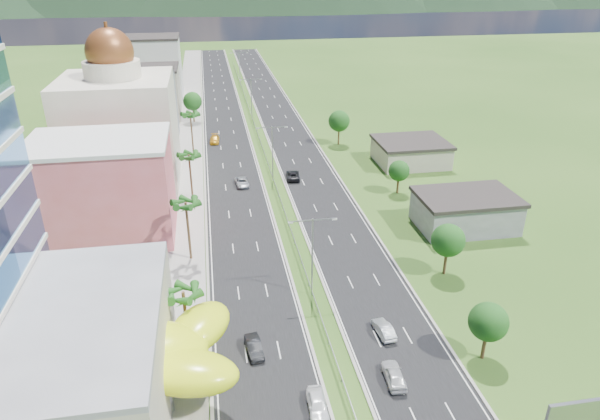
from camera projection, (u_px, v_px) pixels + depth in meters
ground at (329, 344)px, 60.23m from camera, size 500.00×500.00×0.00m
road_left at (225, 126)px, 139.31m from camera, size 11.00×260.00×0.04m
road_right at (282, 123)px, 141.63m from camera, size 11.00×260.00×0.04m
sidewalk_left at (188, 127)px, 137.83m from camera, size 7.00×260.00×0.12m
median_guardrail at (261, 143)px, 124.16m from camera, size 0.10×216.06×0.76m
streetlight_median_b at (312, 249)px, 66.27m from camera, size 6.04×0.25×11.00m
streetlight_median_c at (272, 148)px, 101.94m from camera, size 6.04×0.25×11.00m
streetlight_median_d at (251, 95)px, 142.07m from camera, size 6.04×0.25×11.00m
streetlight_median_e at (239, 65)px, 182.19m from camera, size 6.04×0.25×11.00m
lime_canopy at (136, 353)px, 51.44m from camera, size 18.00×15.00×7.40m
pink_shophouse at (104, 190)px, 81.24m from camera, size 20.00×15.00×15.00m
domed_building at (120, 124)px, 100.11m from camera, size 20.00×20.00×28.70m
midrise_grey at (141, 108)px, 123.99m from camera, size 16.00×15.00×16.00m
midrise_beige at (149, 94)px, 144.24m from camera, size 16.00×15.00×13.00m
midrise_white at (154, 69)px, 163.69m from camera, size 16.00×15.00×18.00m
billboard at (574, 418)px, 44.92m from camera, size 5.20×0.35×6.20m
shed_near at (465, 213)px, 85.78m from camera, size 15.00×10.00×5.00m
shed_far at (410, 153)px, 112.97m from camera, size 14.00×12.00×4.40m
palm_tree_b at (183, 296)px, 56.61m from camera, size 3.60×3.60×8.10m
palm_tree_c at (186, 206)px, 73.83m from camera, size 3.60×3.60×9.60m
palm_tree_d at (189, 157)px, 94.75m from camera, size 3.60×3.60×8.60m
palm_tree_e at (190, 116)px, 116.72m from camera, size 3.60×3.60×9.40m
leafy_tree_lfar at (192, 101)px, 140.17m from camera, size 4.90×4.90×8.05m
leafy_tree_ra at (488, 322)px, 56.21m from camera, size 4.20×4.20×6.90m
leafy_tree_rb at (448, 240)px, 71.66m from camera, size 4.55×4.55×7.47m
leafy_tree_rc at (399, 171)px, 97.44m from camera, size 3.85×3.85×6.33m
leafy_tree_rd at (339, 121)px, 123.05m from camera, size 4.90×4.90×8.05m
mountain_ridge at (284, 9)px, 470.76m from camera, size 860.00×140.00×90.00m
car_white_near_left at (317, 404)px, 51.06m from camera, size 2.06×4.63×1.55m
car_dark_left at (254, 347)px, 58.72m from camera, size 2.01×4.51×1.44m
car_silver_mid_left at (242, 182)px, 102.10m from camera, size 2.73×5.12×1.37m
car_yellow_far_left at (215, 139)px, 126.23m from camera, size 2.49×5.40×1.53m
car_white_near_right at (394, 375)px, 54.68m from camera, size 2.17×4.75×1.58m
car_silver_right at (384, 329)px, 61.57m from camera, size 1.91×4.39×1.40m
car_dark_far_right at (293, 175)px, 105.31m from camera, size 3.10×5.67×1.51m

